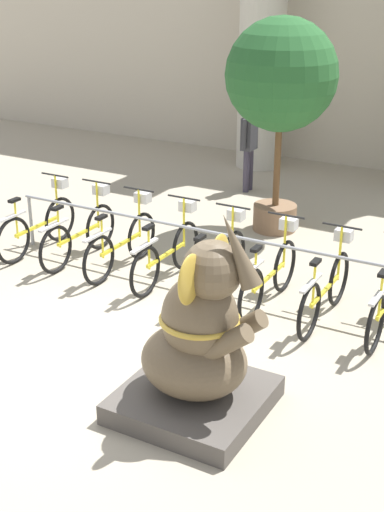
{
  "coord_description": "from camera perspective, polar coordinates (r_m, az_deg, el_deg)",
  "views": [
    {
      "loc": [
        4.05,
        -5.47,
        3.92
      ],
      "look_at": [
        0.63,
        0.63,
        1.0
      ],
      "focal_mm": 50.0,
      "sensor_mm": 36.0,
      "label": 1
    }
  ],
  "objects": [
    {
      "name": "ground_plane",
      "position": [
        7.86,
        -6.34,
        -7.43
      ],
      "size": [
        60.0,
        60.0,
        0.0
      ],
      "primitive_type": "plane",
      "color": "#9E937F"
    },
    {
      "name": "bicycle_2",
      "position": [
        9.63,
        -5.59,
        1.14
      ],
      "size": [
        0.48,
        1.68,
        1.04
      ],
      "color": "black",
      "rests_on": "ground_plane"
    },
    {
      "name": "bicycle_3",
      "position": [
        9.25,
        -1.96,
        0.31
      ],
      "size": [
        0.48,
        1.68,
        1.04
      ],
      "color": "black",
      "rests_on": "ground_plane"
    },
    {
      "name": "building_facade",
      "position": [
        14.67,
        13.89,
        18.45
      ],
      "size": [
        20.0,
        0.2,
        6.0
      ],
      "color": "#BCB29E",
      "rests_on": "ground_plane"
    },
    {
      "name": "person_pedestrian",
      "position": [
        12.9,
        4.59,
        9.2
      ],
      "size": [
        0.21,
        0.47,
        1.57
      ],
      "color": "#383342",
      "rests_on": "ground_plane"
    },
    {
      "name": "bicycle_0",
      "position": [
        10.47,
        -12.15,
        2.51
      ],
      "size": [
        0.48,
        1.68,
        1.04
      ],
      "color": "black",
      "rests_on": "ground_plane"
    },
    {
      "name": "bicycle_6",
      "position": [
        8.4,
        10.68,
        -2.51
      ],
      "size": [
        0.48,
        1.68,
        1.04
      ],
      "color": "black",
      "rests_on": "ground_plane"
    },
    {
      "name": "bike_rack",
      "position": [
        9.09,
        0.35,
        1.5
      ],
      "size": [
        5.64,
        0.05,
        0.77
      ],
      "color": "gray",
      "rests_on": "ground_plane"
    },
    {
      "name": "bicycle_5",
      "position": [
        8.66,
        6.27,
        -1.45
      ],
      "size": [
        0.48,
        1.68,
        1.04
      ],
      "color": "black",
      "rests_on": "ground_plane"
    },
    {
      "name": "bicycle_1",
      "position": [
        10.05,
        -8.93,
        1.89
      ],
      "size": [
        0.48,
        1.68,
        1.04
      ],
      "color": "black",
      "rests_on": "ground_plane"
    },
    {
      "name": "potted_tree",
      "position": [
        10.69,
        7.15,
        13.74
      ],
      "size": [
        1.65,
        1.65,
        3.21
      ],
      "color": "brown",
      "rests_on": "ground_plane"
    },
    {
      "name": "elephant_statue",
      "position": [
        6.49,
        0.54,
        -7.3
      ],
      "size": [
        1.3,
        1.3,
        2.03
      ],
      "color": "#4C4742",
      "rests_on": "ground_plane"
    },
    {
      "name": "bicycle_4",
      "position": [
        8.93,
        2.0,
        -0.55
      ],
      "size": [
        0.48,
        1.68,
        1.04
      ],
      "color": "black",
      "rests_on": "ground_plane"
    },
    {
      "name": "column_left",
      "position": [
        14.35,
        5.68,
        17.37
      ],
      "size": [
        1.13,
        1.13,
        5.16
      ],
      "color": "#BCB7A8",
      "rests_on": "ground_plane"
    }
  ]
}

